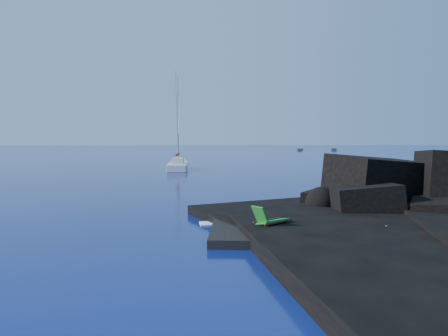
% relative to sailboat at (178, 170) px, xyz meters
% --- Properties ---
extents(ground, '(400.00, 400.00, 0.00)m').
position_rel_sailboat_xyz_m(ground, '(2.64, -37.94, 0.00)').
color(ground, '#04063F').
rests_on(ground, ground).
extents(beach, '(9.08, 6.86, 0.70)m').
position_rel_sailboat_xyz_m(beach, '(7.14, -37.44, 0.00)').
color(beach, black).
rests_on(beach, ground).
extents(surf_foam, '(10.00, 8.00, 0.06)m').
position_rel_sailboat_xyz_m(surf_foam, '(7.64, -32.94, 0.00)').
color(surf_foam, white).
rests_on(surf_foam, ground).
extents(sailboat, '(2.55, 11.47, 12.00)m').
position_rel_sailboat_xyz_m(sailboat, '(0.00, 0.00, 0.00)').
color(sailboat, silver).
rests_on(sailboat, ground).
extents(deck_chair, '(1.81, 1.63, 1.18)m').
position_rel_sailboat_xyz_m(deck_chair, '(5.36, -38.32, 0.94)').
color(deck_chair, '#197323').
rests_on(deck_chair, beach).
extents(towel, '(2.36, 1.50, 0.06)m').
position_rel_sailboat_xyz_m(towel, '(9.35, -39.03, 0.38)').
color(towel, white).
rests_on(towel, beach).
extents(sunbather, '(1.85, 0.83, 0.24)m').
position_rel_sailboat_xyz_m(sunbather, '(9.35, -39.03, 0.53)').
color(sunbather, tan).
rests_on(sunbather, towel).
extents(marker_cone, '(0.44, 0.44, 0.58)m').
position_rel_sailboat_xyz_m(marker_cone, '(9.48, -35.87, 0.64)').
color(marker_cone, orange).
rests_on(marker_cone, beach).
extents(distant_boat_a, '(2.68, 4.67, 0.59)m').
position_rel_sailboat_xyz_m(distant_boat_a, '(34.64, 77.17, 0.00)').
color(distant_boat_a, '#27272C').
rests_on(distant_boat_a, ground).
extents(distant_boat_b, '(3.06, 5.21, 0.66)m').
position_rel_sailboat_xyz_m(distant_boat_b, '(45.04, 76.19, 0.00)').
color(distant_boat_b, '#242529').
rests_on(distant_boat_b, ground).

